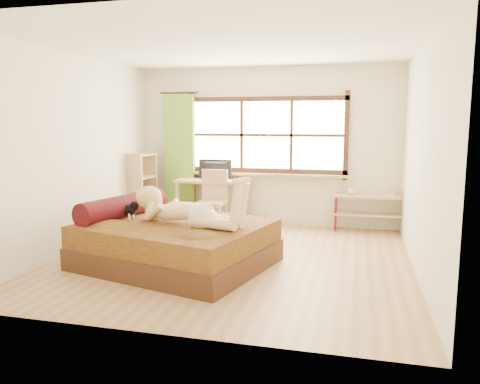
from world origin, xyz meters
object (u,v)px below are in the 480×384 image
(bed, at_px, (173,241))
(kitten, at_px, (126,208))
(bookshelf, at_px, (142,188))
(chair, at_px, (213,197))
(desk, at_px, (214,185))
(pipe_shelf, at_px, (371,205))
(woman, at_px, (185,198))

(bed, height_order, kitten, bed)
(bookshelf, bearing_deg, chair, -0.09)
(bed, bearing_deg, kitten, -172.81)
(kitten, distance_m, chair, 1.98)
(chair, bearing_deg, desk, 105.40)
(desk, xyz_separation_m, chair, (0.10, -0.36, -0.13))
(pipe_shelf, xyz_separation_m, bookshelf, (-3.86, -0.39, 0.19))
(bed, bearing_deg, bookshelf, 138.74)
(kitten, distance_m, desk, 2.30)
(desk, xyz_separation_m, pipe_shelf, (2.64, 0.12, -0.24))
(kitten, distance_m, bookshelf, 2.12)
(bed, height_order, chair, chair)
(desk, height_order, pipe_shelf, desk)
(pipe_shelf, distance_m, bookshelf, 3.88)
(desk, bearing_deg, chair, -74.60)
(desk, relative_size, pipe_shelf, 1.05)
(bed, relative_size, pipe_shelf, 2.09)
(bed, relative_size, desk, 1.99)
(woman, distance_m, desk, 2.44)
(desk, bearing_deg, bookshelf, -167.79)
(desk, distance_m, chair, 0.40)
(woman, height_order, bookshelf, bookshelf)
(kitten, bearing_deg, bookshelf, 124.94)
(woman, relative_size, pipe_shelf, 1.25)
(chair, bearing_deg, bed, -87.50)
(bed, distance_m, bookshelf, 2.52)
(woman, height_order, pipe_shelf, woman)
(bed, xyz_separation_m, desk, (-0.19, 2.33, 0.39))
(bed, relative_size, chair, 2.54)
(woman, xyz_separation_m, bookshelf, (-1.61, 2.13, -0.23))
(kitten, xyz_separation_m, bookshelf, (-0.74, 1.98, -0.04))
(woman, xyz_separation_m, desk, (-0.39, 2.40, -0.18))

